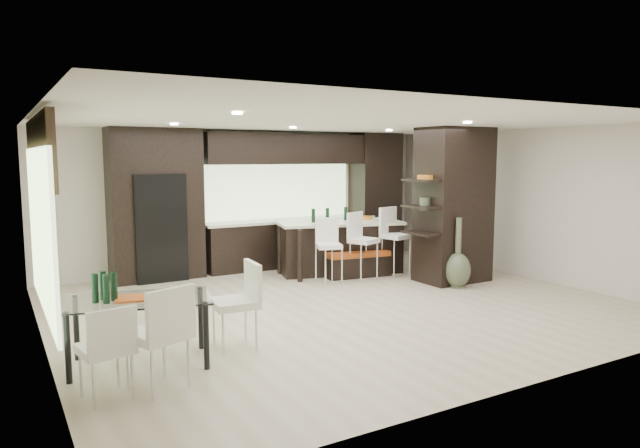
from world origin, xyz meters
TOP-DOWN VIEW (x-y plane):
  - ground at (0.00, 0.00)m, footprint 8.00×8.00m
  - back_wall at (0.00, 3.50)m, footprint 8.00×0.02m
  - left_wall at (-4.00, 0.00)m, footprint 0.02×7.00m
  - right_wall at (4.00, 0.00)m, footprint 0.02×7.00m
  - ceiling at (0.00, 0.00)m, footprint 8.00×7.00m
  - window_left at (-3.96, 0.20)m, footprint 0.04×3.20m
  - window_back at (0.60, 3.46)m, footprint 3.40×0.04m
  - stone_accent at (-3.93, 0.20)m, footprint 0.08×3.00m
  - ceiling_spots at (0.00, 0.25)m, footprint 4.00×3.00m
  - back_cabinetry at (0.50, 3.17)m, footprint 6.80×0.68m
  - refrigerator at (-1.90, 3.12)m, footprint 0.90×0.68m
  - partition_column at (2.60, 0.40)m, footprint 1.20×0.80m
  - kitchen_island at (1.28, 2.07)m, footprint 2.52×1.58m
  - stool_left at (0.56, 1.26)m, footprint 0.52×0.52m
  - stool_mid at (1.28, 1.25)m, footprint 0.56×0.56m
  - stool_right at (2.00, 1.24)m, footprint 0.54×0.54m
  - bench at (1.34, 1.56)m, footprint 1.27×0.64m
  - floor_vase at (2.30, -0.06)m, footprint 0.52×0.52m
  - dining_table at (-3.16, -1.04)m, footprint 1.64×1.16m
  - chair_near at (-3.16, -1.79)m, footprint 0.65×0.65m
  - chair_far at (-3.62, -1.76)m, footprint 0.51×0.51m
  - chair_end at (-2.09, -1.04)m, footprint 0.53×0.53m

SIDE VIEW (x-z plane):
  - ground at x=0.00m, z-range 0.00..0.00m
  - bench at x=1.34m, z-range 0.00..0.47m
  - dining_table at x=-3.16m, z-range 0.00..0.71m
  - chair_far at x=-3.62m, z-range 0.00..0.81m
  - chair_end at x=-2.09m, z-range 0.00..0.91m
  - stool_left at x=0.56m, z-range 0.00..0.92m
  - chair_near at x=-3.16m, z-range 0.00..0.94m
  - kitchen_island at x=1.28m, z-range 0.00..0.97m
  - stool_mid at x=1.28m, z-range 0.00..0.98m
  - stool_right at x=2.00m, z-range 0.00..1.02m
  - floor_vase at x=2.30m, z-range 0.00..1.19m
  - refrigerator at x=-1.90m, z-range 0.00..1.90m
  - back_wall at x=0.00m, z-range 0.00..2.70m
  - left_wall at x=-4.00m, z-range 0.00..2.70m
  - right_wall at x=4.00m, z-range 0.00..2.70m
  - window_left at x=-3.96m, z-range 0.40..2.30m
  - back_cabinetry at x=0.50m, z-range 0.00..2.70m
  - partition_column at x=2.60m, z-range 0.00..2.70m
  - window_back at x=0.60m, z-range 0.95..2.15m
  - stone_accent at x=-3.93m, z-range 1.85..2.65m
  - ceiling_spots at x=0.00m, z-range 2.67..2.69m
  - ceiling at x=0.00m, z-range 2.69..2.71m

